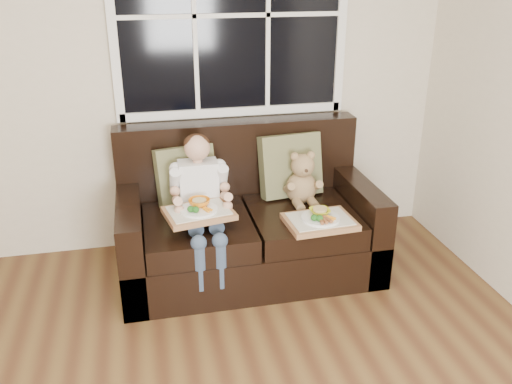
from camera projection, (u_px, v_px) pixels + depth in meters
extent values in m
cube|color=beige|center=(124.00, 64.00, 3.60)|extent=(4.50, 0.02, 2.70)
cube|color=black|center=(231.00, 15.00, 3.62)|extent=(1.50, 0.02, 1.25)
cube|color=white|center=(233.00, 112.00, 3.86)|extent=(1.58, 0.04, 0.06)
cube|color=white|center=(111.00, 18.00, 3.45)|extent=(0.06, 0.04, 1.37)
cube|color=white|center=(342.00, 13.00, 3.76)|extent=(0.06, 0.04, 1.37)
cube|color=white|center=(231.00, 15.00, 3.60)|extent=(1.50, 0.03, 0.03)
cube|color=black|center=(249.00, 250.00, 3.72)|extent=(1.70, 0.90, 0.30)
cube|color=black|center=(132.00, 243.00, 3.51)|extent=(0.15, 0.90, 0.60)
cube|color=black|center=(356.00, 220.00, 3.82)|extent=(0.15, 0.90, 0.60)
cube|color=black|center=(237.00, 166.00, 3.88)|extent=(1.70, 0.18, 0.66)
cube|color=black|center=(198.00, 231.00, 3.49)|extent=(0.68, 0.72, 0.15)
cube|color=black|center=(302.00, 221.00, 3.63)|extent=(0.68, 0.72, 0.15)
cube|color=olive|center=(186.00, 176.00, 3.65)|extent=(0.43, 0.27, 0.41)
cube|color=olive|center=(290.00, 165.00, 3.79)|extent=(0.46, 0.26, 0.45)
cube|color=white|center=(199.00, 187.00, 3.52)|extent=(0.25, 0.15, 0.35)
sphere|color=tan|center=(197.00, 148.00, 3.40)|extent=(0.16, 0.16, 0.16)
ellipsoid|color=#331C10|center=(197.00, 143.00, 3.41)|extent=(0.16, 0.16, 0.12)
cylinder|color=#34445B|center=(193.00, 220.00, 3.39)|extent=(0.10, 0.31, 0.10)
cylinder|color=#34445B|center=(213.00, 218.00, 3.41)|extent=(0.10, 0.31, 0.10)
cylinder|color=#34445B|center=(200.00, 267.00, 3.22)|extent=(0.08, 0.08, 0.29)
cylinder|color=#34445B|center=(221.00, 265.00, 3.24)|extent=(0.08, 0.08, 0.29)
cylinder|color=tan|center=(177.00, 190.00, 3.37)|extent=(0.07, 0.31, 0.24)
cylinder|color=tan|center=(224.00, 186.00, 3.43)|extent=(0.07, 0.31, 0.24)
ellipsoid|color=#9B7E52|center=(301.00, 188.00, 3.72)|extent=(0.22, 0.19, 0.23)
sphere|color=#9B7E52|center=(303.00, 166.00, 3.64)|extent=(0.16, 0.16, 0.16)
sphere|color=#9B7E52|center=(295.00, 157.00, 3.61)|extent=(0.06, 0.06, 0.06)
sphere|color=#9B7E52|center=(311.00, 155.00, 3.63)|extent=(0.06, 0.06, 0.06)
sphere|color=#9B7E52|center=(305.00, 171.00, 3.59)|extent=(0.06, 0.06, 0.06)
sphere|color=#312115|center=(307.00, 171.00, 3.56)|extent=(0.02, 0.02, 0.02)
cylinder|color=#9B7E52|center=(299.00, 205.00, 3.63)|extent=(0.06, 0.12, 0.06)
cylinder|color=#9B7E52|center=(314.00, 204.00, 3.65)|extent=(0.06, 0.12, 0.06)
cube|color=#A76D4B|center=(199.00, 213.00, 3.31)|extent=(0.45, 0.38, 0.03)
cube|color=beige|center=(199.00, 210.00, 3.30)|extent=(0.40, 0.32, 0.01)
cylinder|color=white|center=(199.00, 210.00, 3.29)|extent=(0.23, 0.23, 0.01)
imported|color=orange|center=(199.00, 202.00, 3.32)|extent=(0.16, 0.16, 0.04)
cylinder|color=#E2BB7B|center=(199.00, 202.00, 3.32)|extent=(0.09, 0.09, 0.02)
ellipsoid|color=#2A6A21|center=(191.00, 209.00, 3.24)|extent=(0.04, 0.04, 0.04)
ellipsoid|color=#2A6A21|center=(196.00, 210.00, 3.23)|extent=(0.04, 0.04, 0.04)
cylinder|color=orange|center=(207.00, 210.00, 3.25)|extent=(0.04, 0.06, 0.02)
cube|color=#A76D4B|center=(320.00, 222.00, 3.41)|extent=(0.44, 0.35, 0.04)
cube|color=beige|center=(320.00, 219.00, 3.41)|extent=(0.39, 0.30, 0.01)
cylinder|color=white|center=(320.00, 218.00, 3.39)|extent=(0.24, 0.24, 0.02)
imported|color=yellow|center=(320.00, 212.00, 3.43)|extent=(0.13, 0.13, 0.03)
cylinder|color=#E2BB7B|center=(320.00, 211.00, 3.42)|extent=(0.09, 0.09, 0.02)
ellipsoid|color=#2A6A21|center=(314.00, 218.00, 3.33)|extent=(0.04, 0.04, 0.04)
ellipsoid|color=#2A6A21|center=(320.00, 218.00, 3.33)|extent=(0.04, 0.04, 0.04)
cylinder|color=orange|center=(330.00, 218.00, 3.35)|extent=(0.05, 0.07, 0.02)
cylinder|color=brown|center=(324.00, 220.00, 3.33)|extent=(0.03, 0.09, 0.02)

